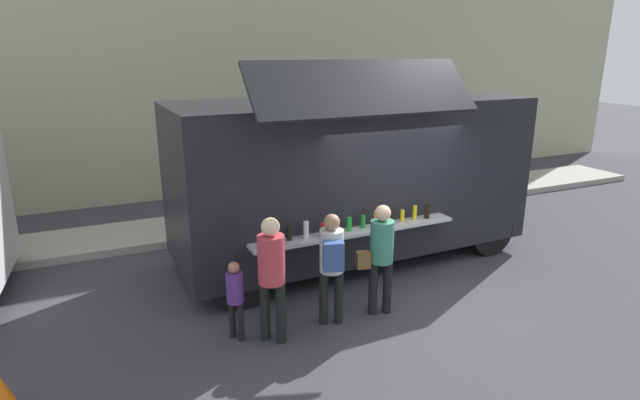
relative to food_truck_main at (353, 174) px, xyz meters
The scene contains 9 objects.
ground_plane 2.41m from the food_truck_main, 83.78° to the right, with size 60.00×60.00×0.00m, color #38383D.
curb_strip 5.01m from the food_truck_main, 146.79° to the left, with size 28.00×1.60×0.15m, color #9E998E.
building_behind 7.68m from the food_truck_main, 114.73° to the left, with size 32.00×2.40×8.62m, color #B2AD8E.
food_truck_main is the anchor object (origin of this frame).
trash_bin 5.16m from the food_truck_main, 27.34° to the left, with size 0.60×0.60×1.02m, color #2D603B.
customer_front_ordering 2.19m from the food_truck_main, 106.79° to the right, with size 0.54×0.33×1.64m.
customer_mid_with_backpack 2.52m from the food_truck_main, 124.13° to the right, with size 0.40×0.52×1.60m.
customer_rear_waiting 3.12m from the food_truck_main, 137.15° to the right, with size 0.35×0.35×1.70m.
child_near_queue 3.37m from the food_truck_main, 145.41° to the right, with size 0.22×0.22×1.10m.
Camera 1 is at (-4.34, -5.95, 3.69)m, focal length 28.70 mm.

